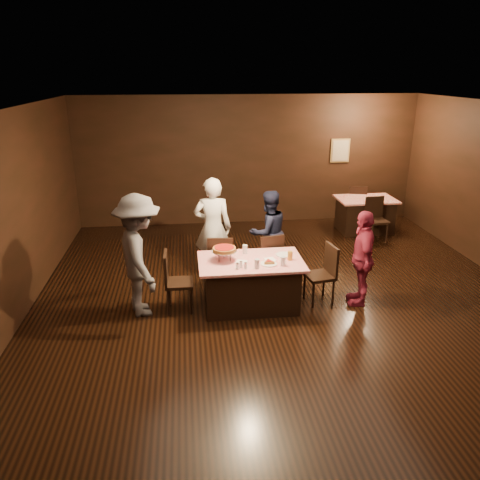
# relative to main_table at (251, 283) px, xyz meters

# --- Properties ---
(room) EXTENTS (10.00, 10.04, 3.02)m
(room) POSITION_rel_main_table_xyz_m (0.56, -0.66, 1.75)
(room) COLOR black
(room) RESTS_ON ground
(main_table) EXTENTS (1.60, 1.00, 0.77)m
(main_table) POSITION_rel_main_table_xyz_m (0.00, 0.00, 0.00)
(main_table) COLOR red
(main_table) RESTS_ON ground
(back_table) EXTENTS (1.30, 0.90, 0.77)m
(back_table) POSITION_rel_main_table_xyz_m (3.12, 3.32, 0.00)
(back_table) COLOR red
(back_table) RESTS_ON ground
(chair_far_left) EXTENTS (0.47, 0.47, 0.95)m
(chair_far_left) POSITION_rel_main_table_xyz_m (-0.40, 0.75, 0.09)
(chair_far_left) COLOR black
(chair_far_left) RESTS_ON ground
(chair_far_right) EXTENTS (0.50, 0.50, 0.95)m
(chair_far_right) POSITION_rel_main_table_xyz_m (0.40, 0.75, 0.09)
(chair_far_right) COLOR black
(chair_far_right) RESTS_ON ground
(chair_end_left) EXTENTS (0.43, 0.43, 0.95)m
(chair_end_left) POSITION_rel_main_table_xyz_m (-1.10, -0.00, 0.09)
(chair_end_left) COLOR black
(chair_end_left) RESTS_ON ground
(chair_end_right) EXTENTS (0.48, 0.48, 0.95)m
(chair_end_right) POSITION_rel_main_table_xyz_m (1.10, -0.00, 0.09)
(chair_end_right) COLOR black
(chair_end_right) RESTS_ON ground
(chair_back_near) EXTENTS (0.45, 0.45, 0.95)m
(chair_back_near) POSITION_rel_main_table_xyz_m (3.12, 2.62, 0.09)
(chair_back_near) COLOR black
(chair_back_near) RESTS_ON ground
(chair_back_far) EXTENTS (0.50, 0.50, 0.95)m
(chair_back_far) POSITION_rel_main_table_xyz_m (3.12, 3.92, 0.09)
(chair_back_far) COLOR black
(chair_back_far) RESTS_ON ground
(diner_white_jacket) EXTENTS (0.70, 0.50, 1.81)m
(diner_white_jacket) POSITION_rel_main_table_xyz_m (-0.50, 1.22, 0.52)
(diner_white_jacket) COLOR silver
(diner_white_jacket) RESTS_ON ground
(diner_navy_hoodie) EXTENTS (0.91, 0.82, 1.53)m
(diner_navy_hoodie) POSITION_rel_main_table_xyz_m (0.50, 1.28, 0.38)
(diner_navy_hoodie) COLOR #171B33
(diner_navy_hoodie) RESTS_ON ground
(diner_grey_knit) EXTENTS (1.00, 1.35, 1.86)m
(diner_grey_knit) POSITION_rel_main_table_xyz_m (-1.67, -0.00, 0.55)
(diner_grey_knit) COLOR #5E5D62
(diner_grey_knit) RESTS_ON ground
(diner_red_shirt) EXTENTS (0.56, 0.96, 1.53)m
(diner_red_shirt) POSITION_rel_main_table_xyz_m (1.73, -0.10, 0.38)
(diner_red_shirt) COLOR #9B243F
(diner_red_shirt) RESTS_ON ground
(pizza_stand) EXTENTS (0.38, 0.38, 0.22)m
(pizza_stand) POSITION_rel_main_table_xyz_m (-0.40, 0.05, 0.57)
(pizza_stand) COLOR black
(pizza_stand) RESTS_ON main_table
(plate_with_slice) EXTENTS (0.25, 0.25, 0.06)m
(plate_with_slice) POSITION_rel_main_table_xyz_m (0.25, -0.18, 0.41)
(plate_with_slice) COLOR white
(plate_with_slice) RESTS_ON main_table
(plate_empty) EXTENTS (0.25, 0.25, 0.01)m
(plate_empty) POSITION_rel_main_table_xyz_m (0.55, 0.15, 0.39)
(plate_empty) COLOR white
(plate_empty) RESTS_ON main_table
(glass_front_left) EXTENTS (0.08, 0.08, 0.14)m
(glass_front_left) POSITION_rel_main_table_xyz_m (0.05, -0.30, 0.46)
(glass_front_left) COLOR silver
(glass_front_left) RESTS_ON main_table
(glass_front_right) EXTENTS (0.08, 0.08, 0.14)m
(glass_front_right) POSITION_rel_main_table_xyz_m (0.45, -0.25, 0.46)
(glass_front_right) COLOR silver
(glass_front_right) RESTS_ON main_table
(glass_amber) EXTENTS (0.08, 0.08, 0.14)m
(glass_amber) POSITION_rel_main_table_xyz_m (0.60, -0.05, 0.46)
(glass_amber) COLOR #BF7F26
(glass_amber) RESTS_ON main_table
(glass_back) EXTENTS (0.08, 0.08, 0.14)m
(glass_back) POSITION_rel_main_table_xyz_m (-0.05, 0.30, 0.46)
(glass_back) COLOR silver
(glass_back) RESTS_ON main_table
(condiments) EXTENTS (0.17, 0.10, 0.09)m
(condiments) POSITION_rel_main_table_xyz_m (-0.18, -0.28, 0.43)
(condiments) COLOR silver
(condiments) RESTS_ON main_table
(napkin_center) EXTENTS (0.19, 0.19, 0.01)m
(napkin_center) POSITION_rel_main_table_xyz_m (0.30, -0.00, 0.39)
(napkin_center) COLOR white
(napkin_center) RESTS_ON main_table
(napkin_left) EXTENTS (0.21, 0.21, 0.01)m
(napkin_left) POSITION_rel_main_table_xyz_m (-0.15, -0.05, 0.39)
(napkin_left) COLOR white
(napkin_left) RESTS_ON main_table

